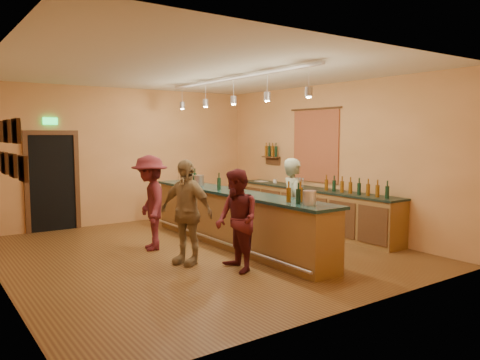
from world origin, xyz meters
TOP-DOWN VIEW (x-y plane):
  - floor at (0.00, 0.00)m, footprint 7.00×7.00m
  - ceiling at (0.00, 0.00)m, footprint 6.50×7.00m
  - wall_back at (0.00, 3.50)m, footprint 6.50×0.02m
  - wall_front at (0.00, -3.50)m, footprint 6.50×0.02m
  - wall_right at (3.25, 0.00)m, footprint 0.02×7.00m
  - doorway at (-1.70, 3.47)m, footprint 1.15×0.09m
  - tapestry at (3.23, 0.40)m, footprint 0.03×1.40m
  - bottle_shelf at (3.17, 1.90)m, footprint 0.17×0.55m
  - picture_grid at (-3.21, -0.75)m, footprint 0.06×2.20m
  - back_counter at (2.97, 0.18)m, footprint 0.60×4.55m
  - tasting_bar at (0.73, -0.00)m, footprint 0.73×5.10m
  - pendant_track at (0.74, -0.00)m, footprint 0.11×4.60m
  - bartender at (1.29, -1.07)m, footprint 0.62×0.73m
  - customer_a at (-0.15, -1.39)m, footprint 0.71×0.85m
  - customer_b at (-0.58, -0.55)m, footprint 0.79×1.09m
  - customer_c at (-0.66, 0.66)m, footprint 0.93×1.26m
  - bar_stool at (2.39, 1.44)m, footprint 0.31×0.31m

SIDE VIEW (x-z plane):
  - floor at x=0.00m, z-range 0.00..0.00m
  - back_counter at x=2.97m, z-range -0.15..1.12m
  - bar_stool at x=2.39m, z-range 0.17..0.81m
  - tasting_bar at x=0.73m, z-range -0.08..1.30m
  - customer_a at x=-0.15m, z-range 0.00..1.59m
  - bartender at x=1.29m, z-range 0.00..1.70m
  - customer_b at x=-0.58m, z-range 0.00..1.71m
  - customer_c at x=-0.66m, z-range 0.00..1.74m
  - doorway at x=-1.70m, z-range -0.11..2.36m
  - wall_back at x=0.00m, z-range 0.00..3.20m
  - wall_front at x=0.00m, z-range 0.00..3.20m
  - wall_right at x=3.25m, z-range 0.00..3.20m
  - bottle_shelf at x=3.17m, z-range 1.39..1.94m
  - tapestry at x=3.23m, z-range 1.05..2.65m
  - picture_grid at x=-3.21m, z-range 1.60..2.30m
  - pendant_track at x=0.74m, z-range 2.73..3.24m
  - ceiling at x=0.00m, z-range 3.19..3.21m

